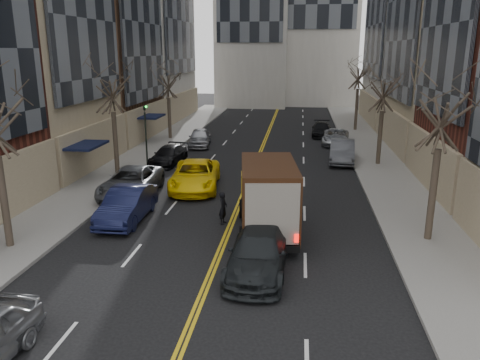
# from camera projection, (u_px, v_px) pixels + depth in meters

# --- Properties ---
(sidewalk_left) EXTENTS (4.00, 66.00, 0.15)m
(sidewalk_left) POSITION_uv_depth(u_px,v_px,m) (148.00, 152.00, 37.83)
(sidewalk_left) COLOR slate
(sidewalk_left) RESTS_ON ground
(sidewalk_right) EXTENTS (4.00, 66.00, 0.15)m
(sidewalk_right) POSITION_uv_depth(u_px,v_px,m) (376.00, 158.00, 35.64)
(sidewalk_right) COLOR slate
(sidewalk_right) RESTS_ON ground
(tree_lf_mid) EXTENTS (3.20, 3.20, 8.91)m
(tree_lf_mid) POSITION_uv_depth(u_px,v_px,m) (111.00, 74.00, 29.36)
(tree_lf_mid) COLOR #382D23
(tree_lf_mid) RESTS_ON sidewalk_left
(tree_lf_far) EXTENTS (3.20, 3.20, 8.12)m
(tree_lf_far) POSITION_uv_depth(u_px,v_px,m) (168.00, 73.00, 41.94)
(tree_lf_far) COLOR #382D23
(tree_lf_far) RESTS_ON sidewalk_left
(tree_rt_near) EXTENTS (3.20, 3.20, 8.71)m
(tree_rt_near) POSITION_uv_depth(u_px,v_px,m) (445.00, 92.00, 18.66)
(tree_rt_near) COLOR #382D23
(tree_rt_near) RESTS_ON sidewalk_right
(tree_rt_mid) EXTENTS (3.20, 3.20, 8.32)m
(tree_rt_mid) POSITION_uv_depth(u_px,v_px,m) (385.00, 78.00, 32.11)
(tree_rt_mid) COLOR #382D23
(tree_rt_mid) RESTS_ON sidewalk_right
(tree_rt_far) EXTENTS (3.20, 3.20, 9.11)m
(tree_rt_far) POSITION_uv_depth(u_px,v_px,m) (359.00, 64.00, 46.29)
(tree_rt_far) COLOR #382D23
(tree_rt_far) RESTS_ON sidewalk_right
(traffic_signal) EXTENTS (0.29, 0.26, 4.70)m
(traffic_signal) POSITION_uv_depth(u_px,v_px,m) (146.00, 129.00, 32.11)
(traffic_signal) COLOR black
(traffic_signal) RESTS_ON sidewalk_left
(ups_truck) EXTENTS (3.11, 6.39, 3.37)m
(ups_truck) POSITION_uv_depth(u_px,v_px,m) (268.00, 197.00, 20.92)
(ups_truck) COLOR black
(ups_truck) RESTS_ON ground
(observer_sedan) EXTENTS (2.33, 5.33, 1.52)m
(observer_sedan) POSITION_uv_depth(u_px,v_px,m) (258.00, 252.00, 17.48)
(observer_sedan) COLOR black
(observer_sedan) RESTS_ON ground
(taxi) EXTENTS (3.38, 6.16, 1.64)m
(taxi) POSITION_uv_depth(u_px,v_px,m) (195.00, 175.00, 27.95)
(taxi) COLOR yellow
(taxi) RESTS_ON ground
(pedestrian) EXTENTS (0.47, 0.63, 1.58)m
(pedestrian) POSITION_uv_depth(u_px,v_px,m) (223.00, 208.00, 22.27)
(pedestrian) COLOR black
(pedestrian) RESTS_ON ground
(parked_lf_b) EXTENTS (1.76, 4.90, 1.61)m
(parked_lf_b) POSITION_uv_depth(u_px,v_px,m) (127.00, 205.00, 22.71)
(parked_lf_b) COLOR #101433
(parked_lf_b) RESTS_ON ground
(parked_lf_c) EXTENTS (2.80, 5.81, 1.59)m
(parked_lf_c) POSITION_uv_depth(u_px,v_px,m) (131.00, 182.00, 26.57)
(parked_lf_c) COLOR #4C4F54
(parked_lf_c) RESTS_ON ground
(parked_lf_d) EXTENTS (2.26, 4.62, 1.29)m
(parked_lf_d) POSITION_uv_depth(u_px,v_px,m) (168.00, 155.00, 34.03)
(parked_lf_d) COLOR black
(parked_lf_d) RESTS_ON ground
(parked_lf_e) EXTENTS (2.32, 4.61, 1.51)m
(parked_lf_e) POSITION_uv_depth(u_px,v_px,m) (200.00, 138.00, 40.31)
(parked_lf_e) COLOR #A1A2A8
(parked_lf_e) RESTS_ON ground
(parked_rt_a) EXTENTS (2.13, 5.10, 1.64)m
(parked_rt_a) POSITION_uv_depth(u_px,v_px,m) (342.00, 151.00, 34.55)
(parked_rt_a) COLOR #44464B
(parked_rt_a) RESTS_ON ground
(parked_rt_b) EXTENTS (2.71, 5.01, 1.34)m
(parked_rt_b) POSITION_uv_depth(u_px,v_px,m) (336.00, 137.00, 41.10)
(parked_rt_b) COLOR #ADB0B5
(parked_rt_b) RESTS_ON ground
(parked_rt_c) EXTENTS (2.03, 4.59, 1.31)m
(parked_rt_c) POSITION_uv_depth(u_px,v_px,m) (322.00, 129.00, 45.04)
(parked_rt_c) COLOR black
(parked_rt_c) RESTS_ON ground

